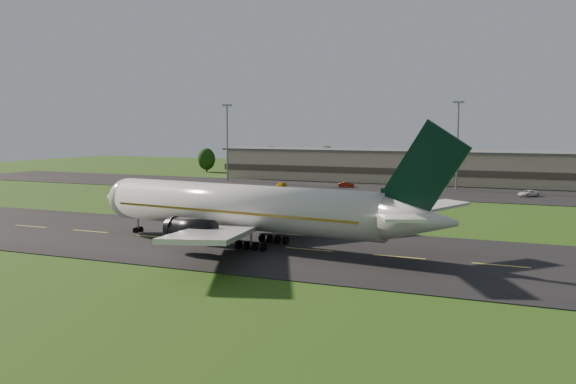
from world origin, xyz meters
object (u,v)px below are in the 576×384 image
at_px(terminal, 472,168).
at_px(service_vehicle_c, 528,193).
at_px(light_mast_west, 227,133).
at_px(light_mast_centre, 458,135).
at_px(airliner, 248,208).
at_px(service_vehicle_a, 281,185).
at_px(service_vehicle_b, 346,185).

relative_size(terminal, service_vehicle_c, 30.78).
relative_size(terminal, light_mast_west, 7.13).
height_order(terminal, light_mast_centre, light_mast_centre).
bearing_deg(terminal, airliner, -98.56).
distance_m(light_mast_west, service_vehicle_a, 28.39).
height_order(airliner, terminal, airliner).
bearing_deg(airliner, light_mast_west, 126.99).
bearing_deg(terminal, light_mast_west, -165.24).
distance_m(terminal, light_mast_centre, 18.45).
height_order(airliner, service_vehicle_b, airliner).
height_order(airliner, service_vehicle_c, airliner).
relative_size(airliner, service_vehicle_c, 10.87).
bearing_deg(service_vehicle_c, service_vehicle_b, -145.74).
bearing_deg(service_vehicle_b, light_mast_centre, -93.69).
relative_size(light_mast_west, service_vehicle_a, 4.62).
distance_m(airliner, light_mast_west, 93.17).
relative_size(service_vehicle_a, service_vehicle_c, 0.93).
bearing_deg(service_vehicle_b, airliner, 173.84).
bearing_deg(airliner, terminal, 88.07).
xyz_separation_m(light_mast_west, service_vehicle_c, (76.03, -8.80, -11.98)).
bearing_deg(terminal, light_mast_centre, -94.95).
bearing_deg(airliner, service_vehicle_a, 117.36).
xyz_separation_m(light_mast_west, service_vehicle_a, (21.80, -13.76, -11.89)).
xyz_separation_m(airliner, light_mast_west, (-46.90, 80.10, 8.08)).
xyz_separation_m(light_mast_west, light_mast_centre, (60.00, 0.00, 0.00)).
bearing_deg(light_mast_west, light_mast_centre, 0.00).
height_order(terminal, service_vehicle_c, terminal).
height_order(light_mast_centre, service_vehicle_c, light_mast_centre).
height_order(terminal, service_vehicle_a, terminal).
bearing_deg(service_vehicle_a, service_vehicle_c, -0.35).
bearing_deg(service_vehicle_a, light_mast_west, 142.16).
xyz_separation_m(light_mast_centre, service_vehicle_b, (-24.96, -5.06, -12.01)).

